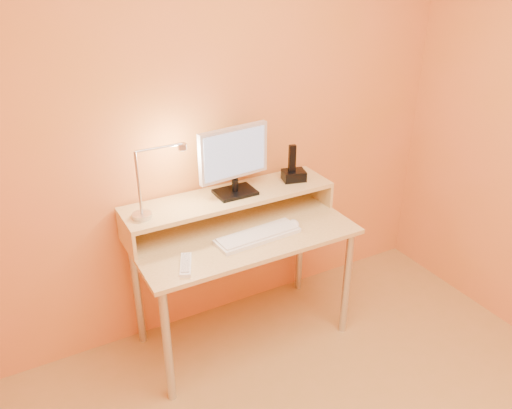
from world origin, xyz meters
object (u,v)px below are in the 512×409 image
phone_dock (294,175)px  remote_control (186,265)px  lamp_base (142,216)px  monitor_panel (234,153)px  mouse (294,224)px  keyboard (258,236)px

phone_dock → remote_control: phone_dock is taller
lamp_base → phone_dock: size_ratio=0.77×
monitor_panel → mouse: bearing=-51.3°
phone_dock → remote_control: bearing=-143.9°
phone_dock → remote_control: 0.89m
monitor_panel → lamp_base: monitor_panel is taller
lamp_base → phone_dock: bearing=1.9°
monitor_panel → phone_dock: (0.38, -0.01, -0.21)m
mouse → remote_control: (-0.67, -0.08, -0.01)m
monitor_panel → remote_control: monitor_panel is taller
monitor_panel → remote_control: (-0.43, -0.33, -0.39)m
monitor_panel → mouse: size_ratio=4.39×
lamp_base → keyboard: lamp_base is taller
lamp_base → phone_dock: phone_dock is taller
keyboard → lamp_base: bearing=155.1°
lamp_base → mouse: (0.79, -0.20, -0.16)m
monitor_panel → keyboard: bearing=-94.8°
phone_dock → remote_control: size_ratio=0.67×
mouse → remote_control: mouse is taller
monitor_panel → keyboard: 0.46m
lamp_base → remote_control: size_ratio=0.52×
keyboard → mouse: size_ratio=4.91×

